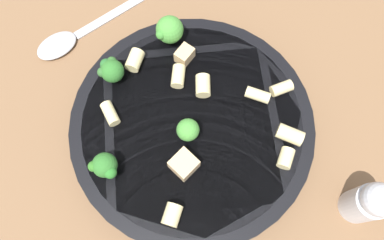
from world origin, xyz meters
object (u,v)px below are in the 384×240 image
rigatoni_8 (172,215)px  chicken_chunk_0 (185,55)px  rigatoni_5 (135,60)px  rigatoni_7 (286,158)px  broccoli_floret_2 (170,30)px  pasta_bowl (192,128)px  rigatoni_4 (178,76)px  broccoli_floret_0 (111,70)px  chicken_chunk_1 (184,164)px  rigatoni_1 (258,95)px  broccoli_floret_3 (187,129)px  rigatoni_6 (205,86)px  rigatoni_3 (110,114)px  rigatoni_2 (290,135)px  spoon (72,37)px  rigatoni_0 (281,88)px  broccoli_floret_1 (105,166)px  pepper_shaker (369,202)px

rigatoni_8 → chicken_chunk_0: 0.19m
rigatoni_5 → rigatoni_7: (0.20, -0.07, -0.00)m
broccoli_floret_2 → rigatoni_8: size_ratio=1.84×
rigatoni_8 → pasta_bowl: bearing=95.3°
rigatoni_4 → rigatoni_7: same height
rigatoni_5 → chicken_chunk_0: size_ratio=1.16×
pasta_bowl → broccoli_floret_0: size_ratio=8.79×
chicken_chunk_1 → rigatoni_1: bearing=60.8°
broccoli_floret_3 → rigatoni_5: broccoli_floret_3 is taller
rigatoni_1 → rigatoni_6: bearing=-172.9°
pasta_bowl → rigatoni_3: bearing=-169.0°
broccoli_floret_3 → rigatoni_3: 0.09m
rigatoni_3 → rigatoni_8: 0.13m
rigatoni_3 → chicken_chunk_1: bearing=-18.6°
rigatoni_6 → broccoli_floret_2: bearing=138.8°
rigatoni_2 → chicken_chunk_0: same height
broccoli_floret_3 → rigatoni_1: bearing=45.7°
rigatoni_6 → chicken_chunk_1: size_ratio=0.96×
pasta_bowl → rigatoni_7: rigatoni_7 is taller
rigatoni_1 → chicken_chunk_0: (-0.09, 0.02, 0.00)m
broccoli_floret_3 → rigatoni_3: broccoli_floret_3 is taller
broccoli_floret_0 → broccoli_floret_2: (0.05, 0.07, 0.01)m
pasta_bowl → spoon: size_ratio=1.83×
broccoli_floret_2 → rigatoni_0: broccoli_floret_2 is taller
broccoli_floret_2 → rigatoni_3: broccoli_floret_2 is taller
broccoli_floret_3 → rigatoni_2: bearing=15.0°
rigatoni_2 → chicken_chunk_0: 0.15m
broccoli_floret_1 → rigatoni_5: broccoli_floret_1 is taller
broccoli_floret_3 → chicken_chunk_0: bearing=108.3°
broccoli_floret_2 → spoon: (-0.14, -0.01, -0.06)m
broccoli_floret_0 → spoon: 0.12m
pasta_bowl → broccoli_floret_3: bearing=-96.9°
chicken_chunk_1 → spoon: bearing=146.2°
rigatoni_0 → rigatoni_2: (0.02, -0.05, 0.00)m
pasta_bowl → rigatoni_3: (-0.09, -0.02, 0.02)m
rigatoni_5 → rigatoni_8: bearing=-58.6°
rigatoni_1 → spoon: 0.26m
rigatoni_8 → rigatoni_7: bearing=42.7°
rigatoni_4 → rigatoni_8: (0.04, -0.15, 0.00)m
broccoli_floret_3 → rigatoni_8: 0.09m
rigatoni_4 → rigatoni_5: 0.06m
broccoli_floret_1 → rigatoni_1: size_ratio=1.19×
broccoli_floret_0 → rigatoni_6: 0.11m
rigatoni_3 → chicken_chunk_0: chicken_chunk_0 is taller
broccoli_floret_2 → broccoli_floret_3: bearing=-63.9°
rigatoni_2 → pepper_shaker: pepper_shaker is taller
broccoli_floret_1 → rigatoni_7: size_ratio=1.55×
broccoli_floret_3 → rigatoni_1: 0.09m
rigatoni_5 → spoon: rigatoni_5 is taller
broccoli_floret_2 → rigatoni_6: size_ratio=1.65×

